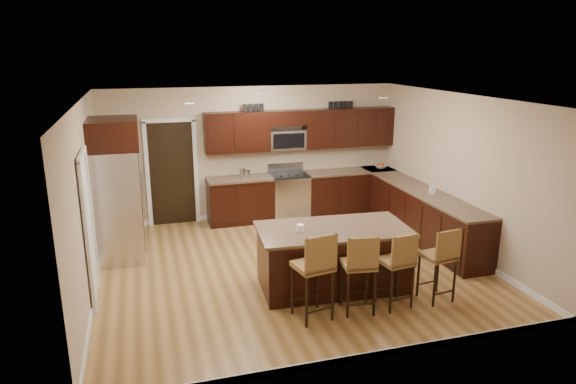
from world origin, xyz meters
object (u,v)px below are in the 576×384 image
object	(u,v)px
island	(332,259)
stool_right	(398,261)
stool_left	(316,266)
stool_extra	(441,256)
range	(289,195)
refrigerator	(118,189)
stool_mid	(360,265)

from	to	relation	value
island	stool_right	xyz separation A→B (m)	(0.61, -0.84, 0.24)
stool_left	stool_extra	world-z (taller)	stool_left
stool_right	island	bearing A→B (deg)	117.84
range	stool_extra	bearing A→B (deg)	-76.98
range	stool_extra	world-z (taller)	range
stool_right	refrigerator	distance (m)	4.64
range	refrigerator	bearing A→B (deg)	-158.63
stool_mid	refrigerator	size ratio (longest dim) A/B	0.47
range	stool_extra	xyz separation A→B (m)	(0.96, -4.15, 0.20)
stool_mid	stool_right	bearing A→B (deg)	8.28
island	stool_extra	world-z (taller)	stool_extra
stool_left	stool_right	distance (m)	1.18
refrigerator	stool_mid	bearing A→B (deg)	-43.22
stool_mid	stool_right	size ratio (longest dim) A/B	1.03
stool_left	range	bearing A→B (deg)	67.28
island	stool_mid	bearing A→B (deg)	-82.49
island	refrigerator	bearing A→B (deg)	150.02
stool_extra	island	bearing A→B (deg)	138.10
range	stool_mid	xyz separation A→B (m)	(-0.25, -4.16, 0.22)
stool_right	range	bearing A→B (deg)	86.12
stool_mid	stool_right	distance (m)	0.56
stool_left	refrigerator	world-z (taller)	refrigerator
range	stool_right	world-z (taller)	range
stool_right	refrigerator	world-z (taller)	refrigerator
island	stool_right	size ratio (longest dim) A/B	2.09
refrigerator	island	bearing A→B (deg)	-33.97
range	stool_right	distance (m)	4.17
island	stool_right	world-z (taller)	stool_right
range	stool_left	size ratio (longest dim) A/B	0.92
island	stool_left	bearing A→B (deg)	-119.58
stool_mid	island	bearing A→B (deg)	101.60
refrigerator	stool_extra	distance (m)	5.16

